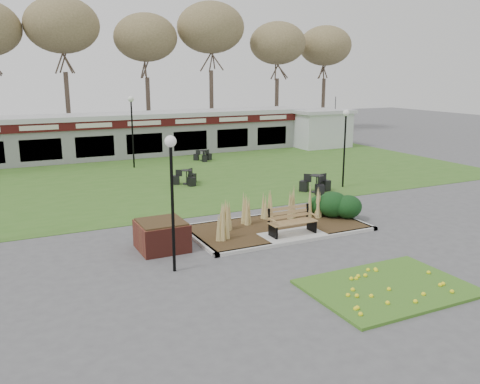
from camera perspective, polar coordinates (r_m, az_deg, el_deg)
name	(u,v)px	position (r m, az deg, el deg)	size (l,w,h in m)	color
ground	(295,239)	(17.55, 6.17, -5.26)	(100.00, 100.00, 0.00)	#515154
lawn	(178,176)	(28.08, -6.96, 1.80)	(34.00, 16.00, 0.02)	#376720
flower_bed	(388,287)	(14.12, 16.31, -10.15)	(4.20, 3.00, 0.16)	#2E5F1B
planting_bed	(305,214)	(19.19, 7.28, -2.52)	(6.75, 3.40, 1.27)	#332514
park_bench	(291,221)	(17.58, 5.79, -3.21)	(1.70, 0.66, 0.93)	olive
brick_planter	(162,235)	(16.51, -8.78, -4.81)	(1.50, 1.50, 0.95)	maroon
food_pavilion	(139,134)	(35.39, -11.33, 6.41)	(24.60, 3.40, 2.90)	gray
service_hut	(320,128)	(39.34, 8.96, 7.14)	(4.40, 3.40, 2.83)	silver
tree_backdrop	(107,36)	(43.06, -14.66, 16.61)	(47.24, 5.24, 10.36)	#47382B
lamp_post_near_left	(172,174)	(14.06, -7.70, 2.03)	(0.32, 0.32, 3.90)	black
lamp_post_mid_right	(132,116)	(30.62, -12.07, 8.37)	(0.35, 0.35, 4.23)	black
lamp_post_far_right	(345,131)	(25.27, 11.74, 6.71)	(0.32, 0.32, 3.82)	black
bistro_set_b	(187,179)	(25.90, -6.01, 1.41)	(1.36, 1.27, 0.73)	black
bistro_set_c	(316,187)	(24.25, 8.57, 0.60)	(1.47, 1.54, 0.83)	black
bistro_set_d	(203,157)	(32.79, -4.15, 3.92)	(1.21, 1.17, 0.65)	black
patio_umbrella	(335,124)	(40.11, 10.57, 7.52)	(2.51, 2.54, 2.65)	black
car_black	(1,153)	(35.37, -25.27, 4.01)	(1.34, 3.83, 1.26)	black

